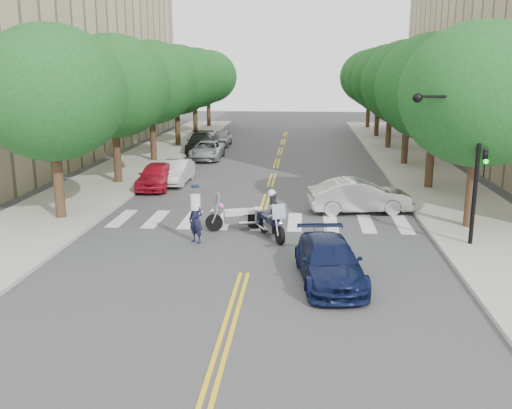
# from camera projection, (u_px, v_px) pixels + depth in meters

# --- Properties ---
(ground) EXTENTS (140.00, 140.00, 0.00)m
(ground) POSITION_uv_depth(u_px,v_px,m) (244.00, 273.00, 18.79)
(ground) COLOR #38383A
(ground) RESTS_ON ground
(sidewalk_left) EXTENTS (5.00, 60.00, 0.15)m
(sidewalk_left) POSITION_uv_depth(u_px,v_px,m) (145.00, 161.00, 40.86)
(sidewalk_left) COLOR #9E9991
(sidewalk_left) RESTS_ON ground
(sidewalk_right) EXTENTS (5.00, 60.00, 0.15)m
(sidewalk_right) POSITION_uv_depth(u_px,v_px,m) (414.00, 164.00, 39.31)
(sidewalk_right) COLOR #9E9991
(sidewalk_right) RESTS_ON ground
(tree_l_0) EXTENTS (6.40, 6.40, 8.45)m
(tree_l_0) POSITION_uv_depth(u_px,v_px,m) (51.00, 93.00, 24.01)
(tree_l_0) COLOR #382316
(tree_l_0) RESTS_ON ground
(tree_l_1) EXTENTS (6.40, 6.40, 8.45)m
(tree_l_1) POSITION_uv_depth(u_px,v_px,m) (113.00, 87.00, 31.76)
(tree_l_1) COLOR #382316
(tree_l_1) RESTS_ON ground
(tree_l_2) EXTENTS (6.40, 6.40, 8.45)m
(tree_l_2) POSITION_uv_depth(u_px,v_px,m) (151.00, 83.00, 39.51)
(tree_l_2) COLOR #382316
(tree_l_2) RESTS_ON ground
(tree_l_3) EXTENTS (6.40, 6.40, 8.45)m
(tree_l_3) POSITION_uv_depth(u_px,v_px,m) (176.00, 80.00, 47.25)
(tree_l_3) COLOR #382316
(tree_l_3) RESTS_ON ground
(tree_l_4) EXTENTS (6.40, 6.40, 8.45)m
(tree_l_4) POSITION_uv_depth(u_px,v_px,m) (194.00, 78.00, 55.00)
(tree_l_4) COLOR #382316
(tree_l_4) RESTS_ON ground
(tree_l_5) EXTENTS (6.40, 6.40, 8.45)m
(tree_l_5) POSITION_uv_depth(u_px,v_px,m) (208.00, 77.00, 62.75)
(tree_l_5) COLOR #382316
(tree_l_5) RESTS_ON ground
(tree_r_0) EXTENTS (6.40, 6.40, 8.45)m
(tree_r_0) POSITION_uv_depth(u_px,v_px,m) (480.00, 95.00, 22.58)
(tree_r_0) COLOR #382316
(tree_r_0) RESTS_ON ground
(tree_r_1) EXTENTS (6.40, 6.40, 8.45)m
(tree_r_1) POSITION_uv_depth(u_px,v_px,m) (435.00, 87.00, 30.32)
(tree_r_1) COLOR #382316
(tree_r_1) RESTS_ON ground
(tree_r_2) EXTENTS (6.40, 6.40, 8.45)m
(tree_r_2) POSITION_uv_depth(u_px,v_px,m) (409.00, 83.00, 38.07)
(tree_r_2) COLOR #382316
(tree_r_2) RESTS_ON ground
(tree_r_3) EXTENTS (6.40, 6.40, 8.45)m
(tree_r_3) POSITION_uv_depth(u_px,v_px,m) (391.00, 80.00, 45.82)
(tree_r_3) COLOR #382316
(tree_r_3) RESTS_ON ground
(tree_r_4) EXTENTS (6.40, 6.40, 8.45)m
(tree_r_4) POSITION_uv_depth(u_px,v_px,m) (379.00, 78.00, 53.57)
(tree_r_4) COLOR #382316
(tree_r_4) RESTS_ON ground
(tree_r_5) EXTENTS (6.40, 6.40, 8.45)m
(tree_r_5) POSITION_uv_depth(u_px,v_px,m) (370.00, 77.00, 61.31)
(tree_r_5) COLOR #382316
(tree_r_5) RESTS_ON ground
(traffic_signal_pole) EXTENTS (2.82, 0.42, 6.00)m
(traffic_signal_pole) POSITION_uv_depth(u_px,v_px,m) (465.00, 149.00, 20.67)
(traffic_signal_pole) COLOR black
(traffic_signal_pole) RESTS_ON ground
(motorcycle_police) EXTENTS (1.26, 2.30, 1.97)m
(motorcycle_police) POSITION_uv_depth(u_px,v_px,m) (271.00, 216.00, 22.52)
(motorcycle_police) COLOR black
(motorcycle_police) RESTS_ON ground
(motorcycle_parked) EXTENTS (2.37, 1.08, 1.57)m
(motorcycle_parked) POSITION_uv_depth(u_px,v_px,m) (239.00, 217.00, 23.73)
(motorcycle_parked) COLOR black
(motorcycle_parked) RESTS_ON ground
(officer_standing) EXTENTS (0.80, 0.75, 1.83)m
(officer_standing) POSITION_uv_depth(u_px,v_px,m) (196.00, 220.00, 21.85)
(officer_standing) COLOR black
(officer_standing) RESTS_ON ground
(convertible) EXTENTS (4.93, 2.34, 1.56)m
(convertible) POSITION_uv_depth(u_px,v_px,m) (360.00, 196.00, 26.47)
(convertible) COLOR #BABABC
(convertible) RESTS_ON ground
(sedan_blue) EXTENTS (2.43, 4.80, 1.34)m
(sedan_blue) POSITION_uv_depth(u_px,v_px,m) (329.00, 261.00, 17.93)
(sedan_blue) COLOR #0D1638
(sedan_blue) RESTS_ON ground
(parked_car_a) EXTENTS (1.84, 4.29, 1.44)m
(parked_car_a) POSITION_uv_depth(u_px,v_px,m) (156.00, 176.00, 31.73)
(parked_car_a) COLOR red
(parked_car_a) RESTS_ON ground
(parked_car_b) EXTENTS (1.49, 4.07, 1.33)m
(parked_car_b) POSITION_uv_depth(u_px,v_px,m) (176.00, 172.00, 33.13)
(parked_car_b) COLOR silver
(parked_car_b) RESTS_ON ground
(parked_car_c) EXTENTS (2.25, 4.77, 1.32)m
(parked_car_c) POSITION_uv_depth(u_px,v_px,m) (207.00, 150.00, 41.82)
(parked_car_c) COLOR #98999F
(parked_car_c) RESTS_ON ground
(parked_car_d) EXTENTS (2.61, 5.40, 1.52)m
(parked_car_d) POSITION_uv_depth(u_px,v_px,m) (201.00, 143.00, 45.15)
(parked_car_d) COLOR black
(parked_car_d) RESTS_ON ground
(parked_car_e) EXTENTS (1.59, 3.85, 1.31)m
(parked_car_e) POSITION_uv_depth(u_px,v_px,m) (221.00, 138.00, 49.04)
(parked_car_e) COLOR #929397
(parked_car_e) RESTS_ON ground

